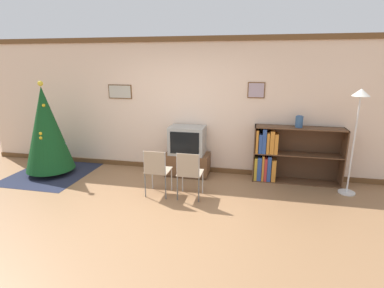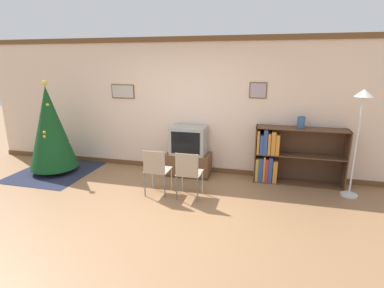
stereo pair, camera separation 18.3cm
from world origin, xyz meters
The scene contains 11 objects.
ground_plane centered at (0.00, 0.00, 0.00)m, with size 24.00×24.00×0.00m, color #936B47.
wall_back centered at (0.00, 2.15, 1.35)m, with size 9.16×0.11×2.70m.
area_rug centered at (-2.61, 1.31, 0.00)m, with size 1.49×1.67×0.01m.
christmas_tree centered at (-2.61, 1.31, 0.94)m, with size 0.94×0.94×1.87m.
tv_console centered at (0.14, 1.83, 0.23)m, with size 0.88×0.49×0.45m.
television centered at (0.14, 1.83, 0.73)m, with size 0.69×0.48×0.55m.
folding_chair_left centered at (-0.15, 0.76, 0.47)m, with size 0.40×0.40×0.82m.
folding_chair_right centered at (0.42, 0.76, 0.47)m, with size 0.40×0.40×0.82m.
bookshelf centered at (1.93, 1.91, 0.52)m, with size 1.62×0.36×1.07m.
vase centered at (2.22, 1.91, 1.18)m, with size 0.13×0.13×0.22m.
standing_lamp centered at (3.07, 1.55, 1.39)m, with size 0.28×0.28×1.81m.
Camera 2 is at (1.61, -3.71, 2.23)m, focal length 28.00 mm.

